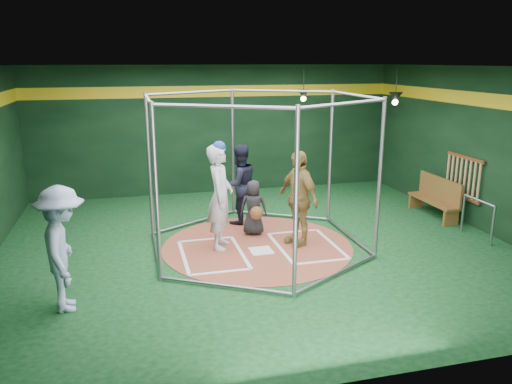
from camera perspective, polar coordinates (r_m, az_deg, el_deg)
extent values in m
cube|color=#0C3515|center=(10.07, 0.14, -6.26)|extent=(10.00, 9.00, 0.02)
cube|color=black|center=(9.40, 0.16, 14.14)|extent=(10.00, 9.00, 0.02)
cube|color=black|center=(13.92, -4.55, 7.09)|extent=(10.00, 0.10, 3.50)
cube|color=black|center=(5.49, 12.09, -5.35)|extent=(10.00, 0.10, 3.50)
cube|color=black|center=(11.85, 24.34, 4.46)|extent=(0.10, 9.00, 3.50)
cube|color=gold|center=(13.79, -4.61, 11.40)|extent=(10.00, 0.01, 0.30)
cube|color=gold|center=(11.71, 24.77, 9.51)|extent=(0.01, 9.00, 0.30)
cylinder|color=#984A37|center=(10.06, 0.14, -6.17)|extent=(3.80, 3.80, 0.01)
cube|color=white|center=(9.79, 0.59, -6.72)|extent=(0.43, 0.43, 0.01)
cube|color=white|center=(10.43, -5.77, -5.41)|extent=(1.10, 0.07, 0.01)
cube|color=white|center=(8.88, -4.07, -9.11)|extent=(1.10, 0.07, 0.01)
cube|color=white|center=(9.58, -8.26, -7.37)|extent=(0.07, 1.70, 0.01)
cube|color=white|center=(9.75, -1.78, -6.83)|extent=(0.07, 1.70, 0.01)
cube|color=white|center=(10.86, 4.22, -4.56)|extent=(1.10, 0.07, 0.01)
cube|color=white|center=(9.37, 7.55, -7.88)|extent=(1.10, 0.07, 0.01)
cube|color=white|center=(9.94, 2.75, -6.40)|extent=(0.07, 1.70, 0.01)
cube|color=white|center=(10.30, 8.64, -5.79)|extent=(0.07, 1.70, 0.01)
cylinder|color=gray|center=(11.33, 8.49, 3.92)|extent=(0.07, 0.07, 3.00)
cylinder|color=gray|center=(11.83, -2.66, 4.52)|extent=(0.07, 0.07, 3.00)
cylinder|color=gray|center=(10.46, -12.10, 2.85)|extent=(0.07, 0.07, 3.00)
cylinder|color=gray|center=(8.23, -11.34, -0.35)|extent=(0.07, 0.07, 3.00)
cylinder|color=gray|center=(7.50, 4.57, -1.59)|extent=(0.07, 0.07, 3.00)
cylinder|color=gray|center=(9.30, 13.94, 1.26)|extent=(0.07, 0.07, 3.00)
cylinder|color=gray|center=(11.35, 2.89, 11.46)|extent=(2.02, 1.20, 0.06)
cylinder|color=gray|center=(11.87, 2.71, -2.65)|extent=(2.02, 1.20, 0.06)
cylinder|color=gray|center=(10.92, -7.34, 11.23)|extent=(2.02, 1.20, 0.06)
cylinder|color=gray|center=(11.47, -6.87, -3.38)|extent=(2.02, 1.20, 0.06)
cylinder|color=gray|center=(9.12, -12.25, 10.33)|extent=(0.06, 2.30, 0.06)
cylinder|color=gray|center=(9.77, -11.32, -6.86)|extent=(0.06, 2.30, 0.06)
cylinder|color=gray|center=(7.52, -3.95, 9.74)|extent=(2.02, 1.20, 0.06)
cylinder|color=gray|center=(8.30, -3.59, -10.63)|extent=(2.02, 1.20, 0.06)
cylinder|color=gray|center=(8.12, 10.21, 9.92)|extent=(2.02, 1.20, 0.06)
cylinder|color=gray|center=(8.85, 9.35, -9.13)|extent=(2.02, 1.20, 0.06)
cylinder|color=gray|center=(10.10, 11.36, 10.78)|extent=(0.06, 2.30, 0.06)
cylinder|color=gray|center=(10.69, 10.57, -4.90)|extent=(0.06, 2.30, 0.06)
cube|color=brown|center=(12.16, 22.84, 3.66)|extent=(0.05, 1.25, 0.08)
cube|color=brown|center=(12.35, 22.42, -0.44)|extent=(0.05, 1.25, 0.08)
cylinder|color=tan|center=(11.81, 24.12, 0.98)|extent=(0.06, 0.06, 0.85)
cylinder|color=tan|center=(11.93, 23.66, 1.16)|extent=(0.06, 0.06, 0.85)
cylinder|color=tan|center=(12.05, 23.21, 1.34)|extent=(0.06, 0.06, 0.85)
cylinder|color=tan|center=(12.17, 22.77, 1.51)|extent=(0.06, 0.06, 0.85)
cylinder|color=tan|center=(12.30, 22.34, 1.67)|extent=(0.06, 0.06, 0.85)
cylinder|color=tan|center=(12.42, 21.91, 1.83)|extent=(0.06, 0.06, 0.85)
cylinder|color=tan|center=(12.54, 21.49, 1.99)|extent=(0.06, 0.06, 0.85)
cylinder|color=tan|center=(12.67, 21.09, 2.15)|extent=(0.06, 0.06, 0.85)
cone|color=black|center=(13.52, 5.45, 11.10)|extent=(0.34, 0.34, 0.22)
sphere|color=#FFD899|center=(13.52, 5.44, 10.55)|extent=(0.14, 0.14, 0.14)
cylinder|color=black|center=(13.50, 5.49, 12.58)|extent=(0.02, 0.02, 0.70)
cone|color=black|center=(12.82, 15.66, 10.43)|extent=(0.34, 0.34, 0.22)
sphere|color=#FFD899|center=(12.83, 15.61, 9.85)|extent=(0.14, 0.14, 0.14)
cylinder|color=black|center=(12.80, 15.77, 11.99)|extent=(0.02, 0.02, 0.70)
imported|color=#BCBCC3|center=(9.70, -4.12, -0.58)|extent=(0.70, 0.87, 2.06)
sphere|color=navy|center=(9.49, -4.23, 5.08)|extent=(0.26, 0.26, 0.26)
imported|color=tan|center=(9.93, 4.84, -0.68)|extent=(0.81, 1.21, 1.91)
imported|color=black|center=(10.55, -0.29, -1.77)|extent=(0.65, 0.51, 1.17)
sphere|color=brown|center=(10.33, 0.05, -2.42)|extent=(0.28, 0.28, 0.28)
imported|color=black|center=(11.21, -1.90, 0.88)|extent=(1.05, 0.92, 1.80)
imported|color=#A3B9D8|center=(7.84, -21.19, -6.10)|extent=(0.80, 1.28, 1.89)
cube|color=brown|center=(12.57, 19.58, -0.97)|extent=(0.38, 1.62, 0.05)
cube|color=brown|center=(12.58, 20.27, 0.38)|extent=(0.05, 1.62, 0.54)
cube|color=brown|center=(12.06, 21.37, -2.77)|extent=(0.36, 0.07, 0.36)
cube|color=brown|center=(13.19, 17.79, -0.98)|extent=(0.36, 0.07, 0.36)
cylinder|color=gray|center=(11.00, 25.44, -3.54)|extent=(0.05, 0.05, 0.84)
cylinder|color=gray|center=(11.69, 22.58, -2.20)|extent=(0.05, 0.05, 0.84)
cylinder|color=gray|center=(11.24, 24.18, -0.91)|extent=(0.05, 0.93, 0.05)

